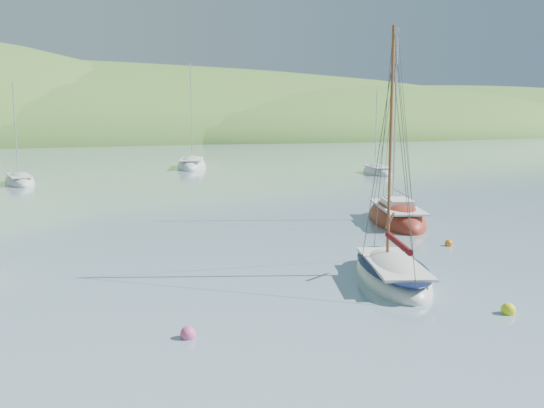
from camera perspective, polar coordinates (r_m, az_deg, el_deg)
name	(u,v)px	position (r m, az deg, el deg)	size (l,w,h in m)	color
ground	(357,326)	(18.56, 7.97, -11.33)	(700.00, 700.00, 0.00)	#779CA5
daysailer_white	(392,274)	(23.68, 11.22, -6.51)	(4.79, 7.11, 10.28)	silver
sloop_red	(396,219)	(36.50, 11.60, -1.36)	(5.98, 8.78, 12.33)	maroon
distant_sloop_a	(20,182)	(61.05, -22.67, 1.91)	(3.00, 7.26, 10.13)	silver
distant_sloop_b	(192,166)	(74.70, -7.56, 3.54)	(6.54, 10.29, 13.84)	silver
distant_sloop_d	(377,172)	(67.51, 9.87, 2.96)	(4.45, 7.38, 9.95)	silver
mooring_buoys	(269,298)	(20.72, -0.27, -8.81)	(23.26, 9.33, 0.46)	#D3E216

